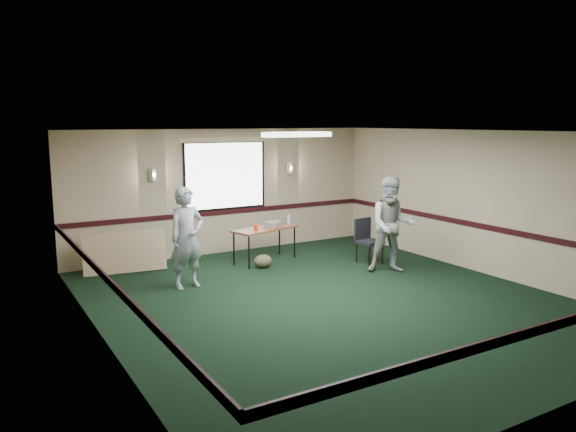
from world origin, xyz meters
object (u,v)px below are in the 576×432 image
folding_table (265,230)px  conference_chair (367,237)px  projector (273,224)px  person_right (392,225)px  person_left (187,238)px

folding_table → conference_chair: bearing=-47.9°
folding_table → projector: 0.21m
projector → person_right: (1.51, -1.95, 0.16)m
conference_chair → person_right: size_ratio=0.49×
conference_chair → person_left: (-3.78, 0.19, 0.35)m
projector → conference_chair: (1.57, -1.13, -0.23)m
folding_table → person_left: person_left is taller
projector → person_left: bearing=165.5°
conference_chair → folding_table: bearing=140.6°
folding_table → projector: bearing=-13.7°
projector → person_right: size_ratio=0.17×
folding_table → person_left: (-2.03, -0.93, 0.23)m
conference_chair → person_left: person_left is taller
person_right → conference_chair: bearing=116.3°
person_left → person_right: bearing=-24.0°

